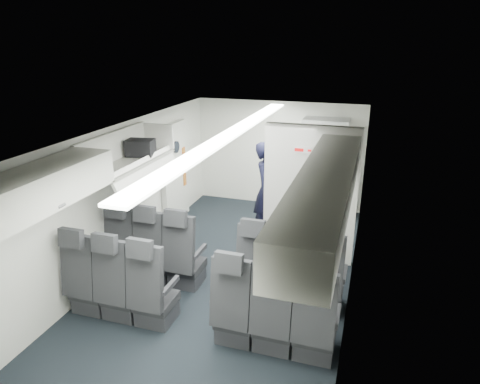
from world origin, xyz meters
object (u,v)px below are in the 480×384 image
Objects in this scene: seat_row_front at (219,266)px; seat_row_mid at (192,303)px; carry_on_bag at (140,148)px; boarding_door at (175,173)px; galley_unit at (323,168)px; flight_attendant at (267,190)px.

seat_row_mid is at bearing -90.00° from seat_row_front.
carry_on_bag reaches higher than seat_row_mid.
seat_row_front is 2.71m from boarding_door.
flight_attendant is (-0.79, -1.30, -0.10)m from galley_unit.
boarding_door is 1.76m from carry_on_bag.
seat_row_front is 3.43m from galley_unit.
seat_row_mid is at bearing -102.88° from galley_unit.
seat_row_mid is at bearing -61.23° from boarding_door.
carry_on_bag is at bearing 135.77° from flight_attendant.
seat_row_front is at bearing 179.58° from flight_attendant.
boarding_door is (-2.59, -1.17, 0.00)m from galley_unit.
carry_on_bag is (-2.35, -2.69, 0.86)m from galley_unit.
seat_row_front is 8.53× the size of carry_on_bag.
seat_row_mid is (0.00, -0.90, 0.00)m from seat_row_front.
seat_row_mid is at bearing -56.02° from carry_on_bag.
seat_row_mid is 8.53× the size of carry_on_bag.
carry_on_bag is at bearing -81.16° from boarding_door.
seat_row_mid is 1.75× the size of galley_unit.
flight_attendant is 2.30m from carry_on_bag.
carry_on_bag reaches higher than seat_row_front.
carry_on_bag is (-1.40, 1.47, 1.41)m from seat_row_mid.
galley_unit is at bearing 39.05° from carry_on_bag.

